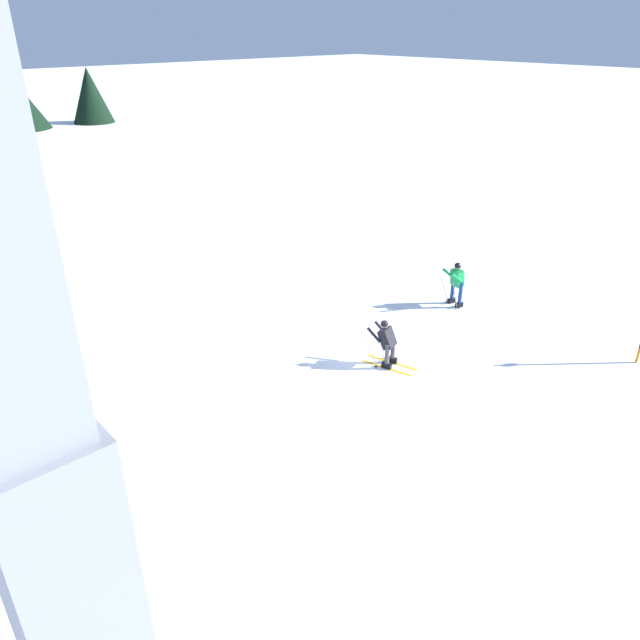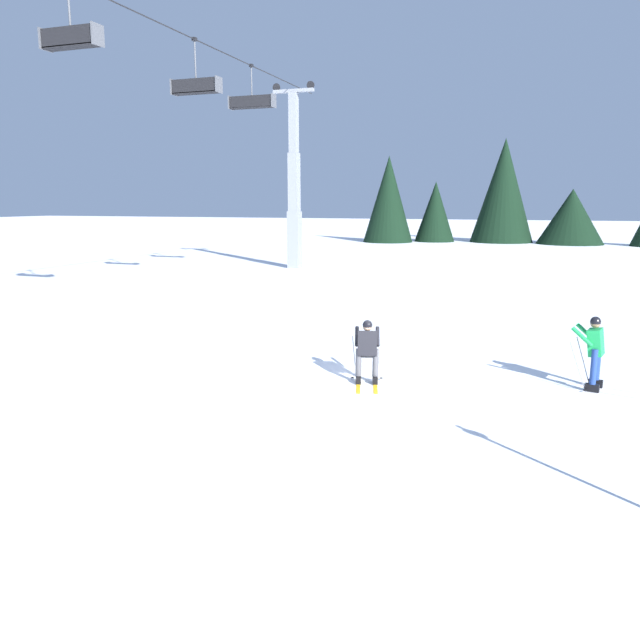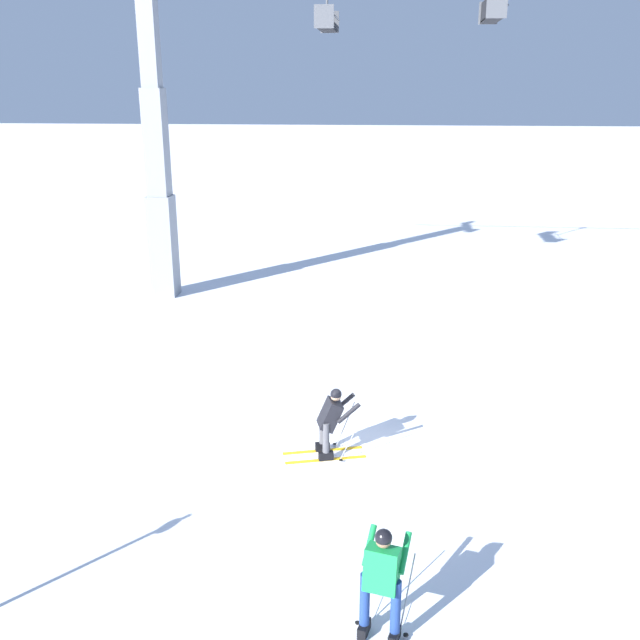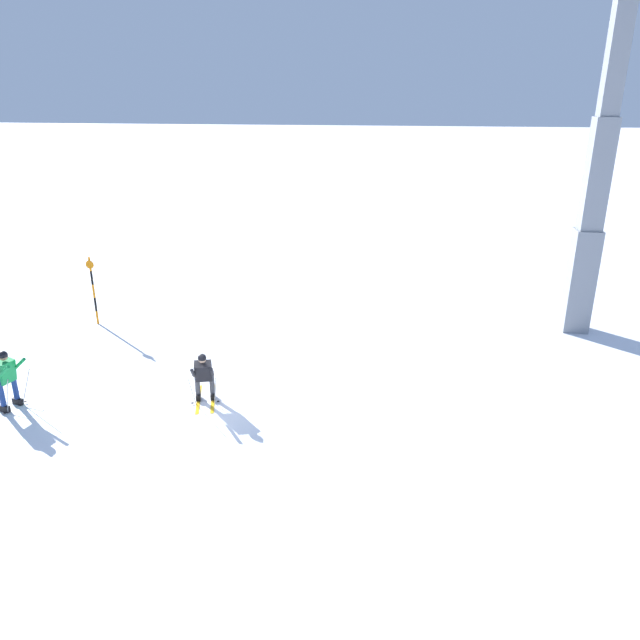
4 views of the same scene
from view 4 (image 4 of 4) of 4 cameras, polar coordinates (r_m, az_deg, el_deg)
name	(u,v)px [view 4 (image 4 of 4)]	position (r m, az deg, el deg)	size (l,w,h in m)	color
ground_plane	(193,407)	(15.60, -11.94, -8.09)	(260.00, 260.00, 0.00)	white
skier_carving_main	(204,374)	(15.48, -10.96, -5.07)	(1.63, 0.94, 1.47)	yellow
lift_tower_near	(594,196)	(20.65, 24.52, 10.62)	(0.80, 2.61, 10.64)	gray
trail_marker_pole	(93,289)	(21.48, -20.67, 2.79)	(0.07, 0.28, 2.34)	orange
skier_distant_uphill	(7,376)	(16.68, -27.54, -4.74)	(0.88, 1.73, 1.59)	white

